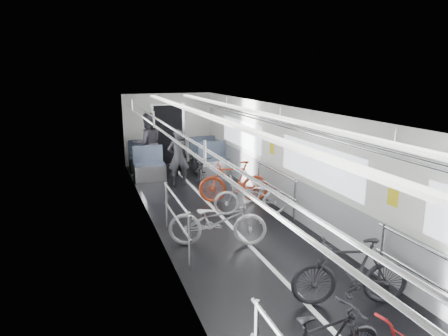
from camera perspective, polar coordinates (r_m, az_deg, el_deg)
The scene contains 8 objects.
car_shell at distance 8.88m, azimuth -1.09°, elevation 0.60°, with size 3.02×14.01×2.41m.
bike_left_far at distance 7.37m, azimuth -0.94°, elevation -7.53°, with size 0.63×1.81×0.95m, color #A5A6AA.
bike_right_near at distance 5.86m, azimuth 17.60°, elevation -13.98°, with size 0.46×1.62×0.98m, color black.
bike_right_mid at distance 8.88m, azimuth 3.88°, elevation -4.07°, with size 0.58×1.65×0.87m, color #A8A8AD.
bike_right_far at distance 9.72m, azimuth 1.39°, elevation -1.97°, with size 0.48×1.71×1.03m, color #A73214.
bike_aisle at distance 11.22m, azimuth -3.46°, elevation -0.23°, with size 0.58×1.67×0.87m, color black.
person_standing at distance 11.09m, azimuth -6.53°, elevation 1.45°, with size 0.58×0.38×1.60m, color black.
person_seated at distance 12.56m, azimuth -10.81°, elevation 3.44°, with size 0.92×0.72×1.89m, color #312D36.
Camera 1 is at (-2.73, -6.42, 3.16)m, focal length 32.00 mm.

